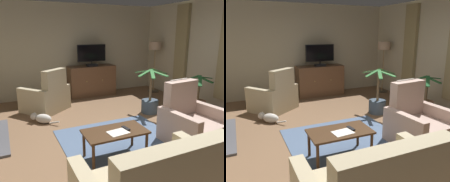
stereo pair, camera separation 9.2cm
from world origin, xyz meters
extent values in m
cube|color=brown|center=(0.00, 0.00, -0.02)|extent=(6.14, 7.59, 0.04)
cube|color=#B2A88E|center=(0.00, 3.55, 1.34)|extent=(6.14, 0.10, 2.68)
cube|color=#8E7F56|center=(2.71, 1.82, 1.48)|extent=(0.10, 0.44, 2.26)
cube|color=slate|center=(-0.10, 0.13, 0.01)|extent=(2.01, 1.79, 0.01)
cube|color=#402A1C|center=(0.53, 3.20, 0.03)|extent=(1.34, 0.45, 0.06)
cube|color=brown|center=(0.53, 3.20, 0.45)|extent=(1.40, 0.51, 0.90)
sphere|color=tan|center=(0.28, 2.92, 0.49)|extent=(0.03, 0.03, 0.03)
sphere|color=tan|center=(0.79, 2.92, 0.49)|extent=(0.03, 0.03, 0.03)
cube|color=black|center=(0.53, 3.15, 0.93)|extent=(0.31, 0.20, 0.06)
cylinder|color=black|center=(0.53, 3.15, 1.00)|extent=(0.04, 0.04, 0.08)
cube|color=black|center=(0.53, 3.15, 1.28)|extent=(0.86, 0.05, 0.49)
cube|color=black|center=(0.53, 3.12, 1.28)|extent=(0.82, 0.01, 0.45)
cube|color=#422B19|center=(-0.43, -0.35, 0.43)|extent=(0.97, 0.55, 0.03)
cylinder|color=#422B19|center=(0.00, -0.14, 0.21)|extent=(0.04, 0.04, 0.42)
cylinder|color=#422B19|center=(-0.85, -0.12, 0.21)|extent=(0.04, 0.04, 0.42)
cylinder|color=#422B19|center=(0.00, -0.57, 0.21)|extent=(0.04, 0.04, 0.42)
cylinder|color=#422B19|center=(-0.86, -0.55, 0.21)|extent=(0.04, 0.04, 0.42)
cube|color=black|center=(-0.25, -0.36, 0.46)|extent=(0.07, 0.18, 0.02)
cube|color=silver|center=(-0.42, -0.43, 0.45)|extent=(0.32, 0.25, 0.01)
cube|color=tan|center=(-0.62, -1.93, 0.73)|extent=(1.20, 0.20, 0.56)
cube|color=tan|center=(0.05, -1.59, 0.34)|extent=(0.15, 0.88, 0.67)
cube|color=tan|center=(-0.74, -1.72, 0.57)|extent=(0.37, 0.14, 0.36)
cube|color=#BC9E8E|center=(1.04, -0.49, 0.21)|extent=(0.75, 0.94, 0.41)
cube|color=#BC9E8E|center=(1.01, -0.13, 0.73)|extent=(0.69, 0.24, 0.63)
cube|color=#BC9E8E|center=(1.44, -0.45, 0.31)|extent=(0.21, 0.89, 0.61)
cube|color=#BC9E8E|center=(0.64, -0.52, 0.31)|extent=(0.21, 0.89, 0.61)
cube|color=white|center=(1.00, -0.07, 0.94)|extent=(0.41, 0.06, 0.24)
cube|color=tan|center=(-1.00, 2.39, 0.21)|extent=(1.05, 1.09, 0.41)
cube|color=tan|center=(-0.79, 2.11, 0.73)|extent=(0.64, 0.54, 0.63)
cube|color=tan|center=(-1.32, 2.15, 0.31)|extent=(0.63, 0.77, 0.61)
cube|color=tan|center=(-0.69, 2.63, 0.31)|extent=(0.63, 0.77, 0.61)
cylinder|color=#3D4C5B|center=(1.23, 1.12, 0.15)|extent=(0.40, 0.40, 0.31)
cylinder|color=brown|center=(1.23, 1.12, 0.62)|extent=(0.06, 0.06, 0.63)
cube|color=#3D7F42|center=(1.49, 1.16, 0.98)|extent=(0.50, 0.16, 0.19)
cube|color=#3D7F42|center=(1.29, 1.28, 0.98)|extent=(0.19, 0.35, 0.09)
cube|color=#3D7F42|center=(1.15, 1.32, 0.98)|extent=(0.24, 0.42, 0.11)
cube|color=#3D7F42|center=(1.05, 1.10, 0.98)|extent=(0.36, 0.12, 0.15)
cube|color=#3D7F42|center=(1.14, 0.93, 0.98)|extent=(0.26, 0.39, 0.15)
cube|color=#3D7F42|center=(1.31, 0.91, 0.98)|extent=(0.23, 0.44, 0.10)
cylinder|color=#99664C|center=(2.22, 0.60, 0.16)|extent=(0.38, 0.38, 0.31)
cylinder|color=brown|center=(2.22, 0.60, 0.56)|extent=(0.06, 0.06, 0.49)
cube|color=#235B2D|center=(2.45, 0.63, 0.84)|extent=(0.48, 0.16, 0.10)
cube|color=#235B2D|center=(2.25, 0.75, 0.84)|extent=(0.14, 0.32, 0.11)
cube|color=#235B2D|center=(2.05, 0.71, 0.84)|extent=(0.36, 0.28, 0.17)
cube|color=#235B2D|center=(2.06, 0.43, 0.84)|extent=(0.36, 0.37, 0.17)
cube|color=#235B2D|center=(2.25, 0.43, 0.84)|extent=(0.14, 0.34, 0.10)
ellipsoid|color=beige|center=(-1.19, 1.54, 0.10)|extent=(0.40, 0.39, 0.20)
sphere|color=beige|center=(-1.37, 1.70, 0.13)|extent=(0.15, 0.15, 0.15)
cone|color=beige|center=(-1.39, 1.67, 0.20)|extent=(0.04, 0.04, 0.04)
cone|color=beige|center=(-1.34, 1.73, 0.20)|extent=(0.04, 0.04, 0.04)
cylinder|color=beige|center=(-1.01, 1.33, 0.06)|extent=(0.19, 0.17, 0.09)
cylinder|color=#4C4233|center=(2.47, 2.70, 0.02)|extent=(0.34, 0.34, 0.04)
cylinder|color=olive|center=(2.47, 2.70, 0.68)|extent=(0.03, 0.03, 1.35)
cylinder|color=tan|center=(2.47, 2.70, 1.47)|extent=(0.38, 0.38, 0.23)
camera|label=1|loc=(-1.86, -3.22, 1.91)|focal=36.84mm
camera|label=2|loc=(-1.77, -3.26, 1.91)|focal=36.84mm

